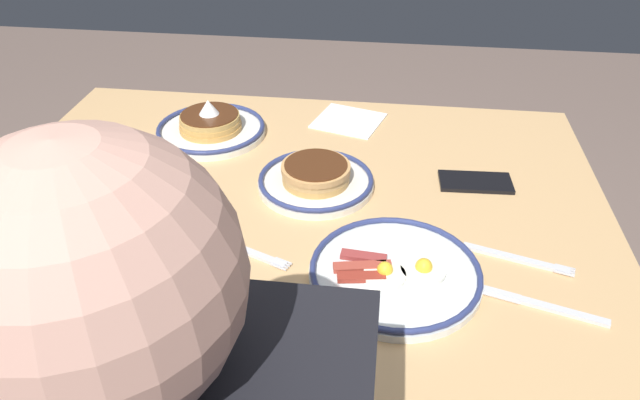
{
  "coord_description": "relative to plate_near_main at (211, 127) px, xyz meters",
  "views": [
    {
      "loc": [
        -0.18,
        0.92,
        1.37
      ],
      "look_at": [
        -0.06,
        0.04,
        0.76
      ],
      "focal_mm": 32.86,
      "sensor_mm": 36.0,
      "label": 1
    }
  ],
  "objects": [
    {
      "name": "fork_far",
      "position": [
        -0.17,
        0.4,
        -0.02
      ],
      "size": [
        0.18,
        0.09,
        0.01
      ],
      "color": "silver",
      "rests_on": "dining_table"
    },
    {
      "name": "cell_phone",
      "position": [
        -0.59,
        0.14,
        -0.02
      ],
      "size": [
        0.15,
        0.08,
        0.01
      ],
      "primitive_type": "cube",
      "rotation": [
        0.0,
        0.0,
        0.05
      ],
      "color": "black",
      "rests_on": "dining_table"
    },
    {
      "name": "plate_far_companion",
      "position": [
        -0.27,
        0.19,
        -0.0
      ],
      "size": [
        0.23,
        0.23,
        0.05
      ],
      "color": "silver",
      "rests_on": "dining_table"
    },
    {
      "name": "dining_table",
      "position": [
        -0.22,
        0.24,
        -0.13
      ],
      "size": [
        1.22,
        0.91,
        0.73
      ],
      "color": "tan",
      "rests_on": "ground_plane"
    },
    {
      "name": "drinking_glass",
      "position": [
        -0.09,
        0.56,
        0.04
      ],
      "size": [
        0.08,
        0.08,
        0.13
      ],
      "color": "silver",
      "rests_on": "dining_table"
    },
    {
      "name": "paper_napkin",
      "position": [
        -0.31,
        -0.11,
        -0.02
      ],
      "size": [
        0.18,
        0.18,
        0.0
      ],
      "primitive_type": "cube",
      "rotation": [
        0.0,
        0.0,
        -0.29
      ],
      "color": "white",
      "rests_on": "dining_table"
    },
    {
      "name": "fork_near",
      "position": [
        -0.64,
        0.37,
        -0.02
      ],
      "size": [
        0.18,
        0.07,
        0.01
      ],
      "color": "silver",
      "rests_on": "dining_table"
    },
    {
      "name": "butter_knife",
      "position": [
        -0.64,
        0.47,
        -0.02
      ],
      "size": [
        0.21,
        0.08,
        0.01
      ],
      "color": "silver",
      "rests_on": "dining_table"
    },
    {
      "name": "plate_center_pancakes",
      "position": [
        -0.43,
        0.44,
        -0.01
      ],
      "size": [
        0.28,
        0.28,
        0.04
      ],
      "color": "white",
      "rests_on": "dining_table"
    },
    {
      "name": "coffee_mug",
      "position": [
        0.11,
        0.39,
        0.03
      ],
      "size": [
        0.08,
        0.11,
        0.1
      ],
      "color": "white",
      "rests_on": "dining_table"
    },
    {
      "name": "plate_near_main",
      "position": [
        0.0,
        0.0,
        0.0
      ],
      "size": [
        0.25,
        0.25,
        0.09
      ],
      "color": "silver",
      "rests_on": "dining_table"
    }
  ]
}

